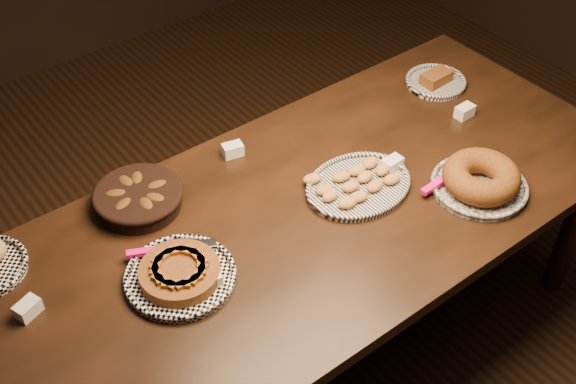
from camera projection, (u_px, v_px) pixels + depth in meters
ground at (296, 355)px, 2.79m from camera, size 5.00×5.00×0.00m
buffet_table at (297, 233)px, 2.34m from camera, size 2.40×1.00×0.75m
apple_tart_plate at (180, 274)px, 2.08m from camera, size 0.33×0.33×0.06m
madeleine_platter at (357, 185)px, 2.37m from camera, size 0.37×0.30×0.04m
bundt_cake_plate at (480, 180)px, 2.35m from camera, size 0.34×0.32×0.10m
croissant_basket at (138, 197)px, 2.30m from camera, size 0.30×0.30×0.07m
loaf_plate at (436, 81)px, 2.82m from camera, size 0.24×0.24×0.06m
tent_cards at (280, 194)px, 2.33m from camera, size 1.72×0.51×0.04m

